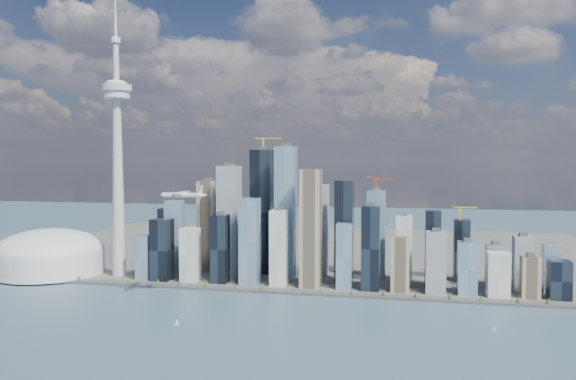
% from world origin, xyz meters
% --- Properties ---
extents(ground, '(4000.00, 4000.00, 0.00)m').
position_xyz_m(ground, '(0.00, 0.00, 0.00)').
color(ground, '#374F60').
rests_on(ground, ground).
extents(seawall, '(1100.00, 22.00, 4.00)m').
position_xyz_m(seawall, '(0.00, 250.00, 2.00)').
color(seawall, '#383838').
rests_on(seawall, ground).
extents(land, '(1400.00, 900.00, 3.00)m').
position_xyz_m(land, '(0.00, 700.00, 1.50)').
color(land, '#4C4C47').
rests_on(land, ground).
extents(shoreline_trees, '(960.53, 7.20, 8.80)m').
position_xyz_m(shoreline_trees, '(0.00, 250.00, 8.78)').
color(shoreline_trees, '#3F2D1E').
rests_on(shoreline_trees, seawall).
extents(skyscraper_cluster, '(736.00, 142.00, 263.60)m').
position_xyz_m(skyscraper_cluster, '(59.62, 336.82, 81.92)').
color(skyscraper_cluster, black).
rests_on(skyscraper_cluster, land).
extents(needle_tower, '(56.00, 56.00, 550.50)m').
position_xyz_m(needle_tower, '(-300.00, 310.00, 235.84)').
color(needle_tower, '#A9A8A3').
rests_on(needle_tower, land).
extents(dome_stadium, '(200.00, 200.00, 86.00)m').
position_xyz_m(dome_stadium, '(-440.00, 300.00, 39.44)').
color(dome_stadium, silver).
rests_on(dome_stadium, land).
extents(airplane, '(74.10, 65.55, 18.06)m').
position_xyz_m(airplane, '(-102.40, 149.59, 168.46)').
color(airplane, silver).
rests_on(airplane, ground).
extents(sailboat_west, '(6.89, 2.58, 9.51)m').
position_xyz_m(sailboat_west, '(-67.85, 42.47, 3.05)').
color(sailboat_west, white).
rests_on(sailboat_west, ground).
extents(sailboat_east, '(6.38, 3.69, 9.03)m').
position_xyz_m(sailboat_east, '(344.21, 105.55, 2.90)').
color(sailboat_east, white).
rests_on(sailboat_east, ground).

